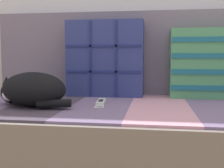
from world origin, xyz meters
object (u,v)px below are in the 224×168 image
couch (159,142)px  throw_pillow_striped (211,64)px  sleeping_cat (31,90)px  throw_pillow_quilted (105,59)px  game_remote_near (101,103)px

couch → throw_pillow_striped: 0.52m
couch → sleeping_cat: sleeping_cat is taller
throw_pillow_quilted → throw_pillow_striped: size_ratio=1.00×
throw_pillow_quilted → sleeping_cat: 0.49m
throw_pillow_quilted → sleeping_cat: throw_pillow_quilted is taller
game_remote_near → throw_pillow_quilted: bearing=95.8°
couch → game_remote_near: (-0.27, -0.05, 0.20)m
sleeping_cat → couch: bearing=13.2°
couch → throw_pillow_striped: (0.27, 0.24, 0.37)m
sleeping_cat → throw_pillow_quilted: bearing=53.5°
couch → throw_pillow_quilted: throw_pillow_quilted is taller
sleeping_cat → game_remote_near: 0.33m
game_remote_near → couch: bearing=10.8°
throw_pillow_striped → game_remote_near: throw_pillow_striped is taller
couch → throw_pillow_quilted: size_ratio=4.65×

